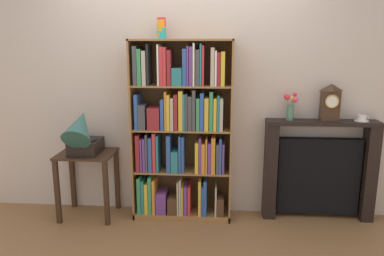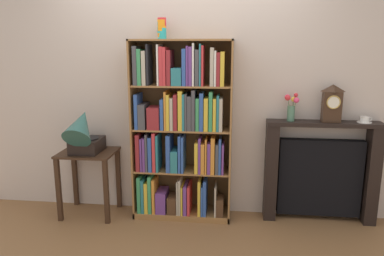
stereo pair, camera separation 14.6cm
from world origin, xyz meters
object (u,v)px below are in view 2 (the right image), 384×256
Objects in this scene: mantel_clock at (332,103)px; flower_vase at (291,106)px; teacup_with_saucer at (365,120)px; side_table_left at (89,168)px; cup_stack at (162,28)px; gramophone at (83,132)px; fireplace_mantel at (320,172)px; bookshelf at (180,135)px.

mantel_clock reaches higher than flower_vase.
flower_vase is 0.70m from teacup_with_saucer.
cup_stack is at bearing 7.93° from side_table_left.
gramophone is (-0.78, -0.19, -1.00)m from cup_stack.
side_table_left is 2.36m from fireplace_mantel.
mantel_clock is 1.32× the size of flower_vase.
teacup_with_saucer is (1.95, 0.02, -0.85)m from cup_stack.
gramophone is at bearing -90.00° from side_table_left.
flower_vase is at bearing -176.87° from fireplace_mantel.
teacup_with_saucer is at bearing 4.37° from gramophone.
cup_stack reaches higher than mantel_clock.
side_table_left is 0.62× the size of fireplace_mantel.
teacup_with_saucer is at bearing 0.53° from cup_stack.
bookshelf is 1.12m from flower_vase.
fireplace_mantel reaches higher than side_table_left.
side_table_left is at bearing -172.07° from cup_stack.
teacup_with_saucer is (1.77, 0.07, 0.18)m from bookshelf.
cup_stack is 1.47× the size of teacup_with_saucer.
fireplace_mantel is 8.04× the size of teacup_with_saucer.
teacup_with_saucer is at bearing 0.45° from mantel_clock.
gramophone is 2.40m from fireplace_mantel.
cup_stack is at bearing 13.81° from gramophone.
teacup_with_saucer is (2.73, 0.21, 0.14)m from gramophone.
bookshelf is 1.50m from mantel_clock.
gramophone is 1.44× the size of mantel_clock.
gramophone reaches higher than fireplace_mantel.
bookshelf is at bearing -176.48° from fireplace_mantel.
cup_stack reaches higher than gramophone.
flower_vase is (1.08, 0.07, 0.30)m from bookshelf.
bookshelf is 1.02m from side_table_left.
bookshelf is at bearing 8.29° from gramophone.
flower_vase is at bearing 3.64° from bookshelf.
gramophone is (0.00, -0.08, 0.40)m from side_table_left.
teacup_with_saucer is at bearing -2.64° from fireplace_mantel.
teacup_with_saucer is at bearing 0.06° from flower_vase.
bookshelf is 0.97m from gramophone.
mantel_clock is (2.41, 0.21, 0.30)m from gramophone.
gramophone is at bearing -171.71° from bookshelf.
side_table_left is 1.31× the size of gramophone.
fireplace_mantel is (2.36, 0.23, -0.40)m from gramophone.
bookshelf reaches higher than gramophone.
bookshelf is 1.65× the size of fireplace_mantel.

